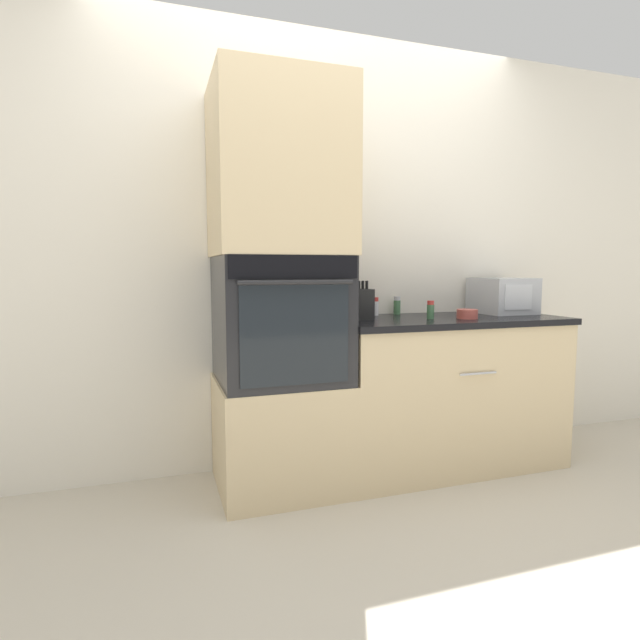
{
  "coord_description": "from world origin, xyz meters",
  "views": [
    {
      "loc": [
        -0.93,
        -2.19,
        1.15
      ],
      "look_at": [
        -0.14,
        0.21,
        0.89
      ],
      "focal_mm": 28.0,
      "sensor_mm": 36.0,
      "label": 1
    }
  ],
  "objects_px": {
    "microwave": "(502,296)",
    "wall_oven": "(280,319)",
    "knife_block": "(363,304)",
    "condiment_jar_mid": "(430,310)",
    "bowl": "(467,314)",
    "condiment_jar_far": "(376,307)",
    "condiment_jar_near": "(397,306)"
  },
  "relations": [
    {
      "from": "wall_oven",
      "to": "condiment_jar_far",
      "type": "relative_size",
      "value": 5.89
    },
    {
      "from": "knife_block",
      "to": "condiment_jar_far",
      "type": "bearing_deg",
      "value": 49.74
    },
    {
      "from": "bowl",
      "to": "condiment_jar_far",
      "type": "distance_m",
      "value": 0.53
    },
    {
      "from": "bowl",
      "to": "microwave",
      "type": "bearing_deg",
      "value": 28.59
    },
    {
      "from": "knife_block",
      "to": "bowl",
      "type": "distance_m",
      "value": 0.6
    },
    {
      "from": "microwave",
      "to": "wall_oven",
      "type": "bearing_deg",
      "value": -175.41
    },
    {
      "from": "condiment_jar_mid",
      "to": "condiment_jar_far",
      "type": "distance_m",
      "value": 0.35
    },
    {
      "from": "wall_oven",
      "to": "microwave",
      "type": "distance_m",
      "value": 1.47
    },
    {
      "from": "knife_block",
      "to": "condiment_jar_mid",
      "type": "relative_size",
      "value": 2.09
    },
    {
      "from": "wall_oven",
      "to": "condiment_jar_mid",
      "type": "xyz_separation_m",
      "value": [
        0.85,
        -0.05,
        0.03
      ]
    },
    {
      "from": "wall_oven",
      "to": "knife_block",
      "type": "relative_size",
      "value": 3.01
    },
    {
      "from": "wall_oven",
      "to": "microwave",
      "type": "bearing_deg",
      "value": 4.59
    },
    {
      "from": "condiment_jar_mid",
      "to": "bowl",
      "type": "bearing_deg",
      "value": -14.24
    },
    {
      "from": "wall_oven",
      "to": "condiment_jar_far",
      "type": "distance_m",
      "value": 0.68
    },
    {
      "from": "knife_block",
      "to": "condiment_jar_mid",
      "type": "bearing_deg",
      "value": -12.57
    },
    {
      "from": "knife_block",
      "to": "wall_oven",
      "type": "bearing_deg",
      "value": -176.45
    },
    {
      "from": "wall_oven",
      "to": "knife_block",
      "type": "distance_m",
      "value": 0.48
    },
    {
      "from": "condiment_jar_far",
      "to": "condiment_jar_mid",
      "type": "bearing_deg",
      "value": -54.05
    },
    {
      "from": "wall_oven",
      "to": "microwave",
      "type": "xyz_separation_m",
      "value": [
        1.46,
        0.12,
        0.09
      ]
    },
    {
      "from": "microwave",
      "to": "condiment_jar_near",
      "type": "bearing_deg",
      "value": 167.89
    },
    {
      "from": "condiment_jar_far",
      "to": "condiment_jar_near",
      "type": "bearing_deg",
      "value": 10.72
    },
    {
      "from": "wall_oven",
      "to": "bowl",
      "type": "relative_size",
      "value": 5.52
    },
    {
      "from": "knife_block",
      "to": "condiment_jar_far",
      "type": "height_order",
      "value": "knife_block"
    },
    {
      "from": "knife_block",
      "to": "condiment_jar_far",
      "type": "relative_size",
      "value": 1.96
    },
    {
      "from": "microwave",
      "to": "bowl",
      "type": "bearing_deg",
      "value": -151.41
    },
    {
      "from": "condiment_jar_mid",
      "to": "condiment_jar_far",
      "type": "height_order",
      "value": "condiment_jar_far"
    },
    {
      "from": "condiment_jar_near",
      "to": "condiment_jar_mid",
      "type": "relative_size",
      "value": 1.07
    },
    {
      "from": "wall_oven",
      "to": "condiment_jar_far",
      "type": "height_order",
      "value": "wall_oven"
    },
    {
      "from": "knife_block",
      "to": "condiment_jar_near",
      "type": "height_order",
      "value": "knife_block"
    },
    {
      "from": "wall_oven",
      "to": "bowl",
      "type": "xyz_separation_m",
      "value": [
        1.05,
        -0.11,
        0.0
      ]
    },
    {
      "from": "condiment_jar_mid",
      "to": "knife_block",
      "type": "bearing_deg",
      "value": 167.43
    },
    {
      "from": "condiment_jar_far",
      "to": "bowl",
      "type": "bearing_deg",
      "value": -39.29
    }
  ]
}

